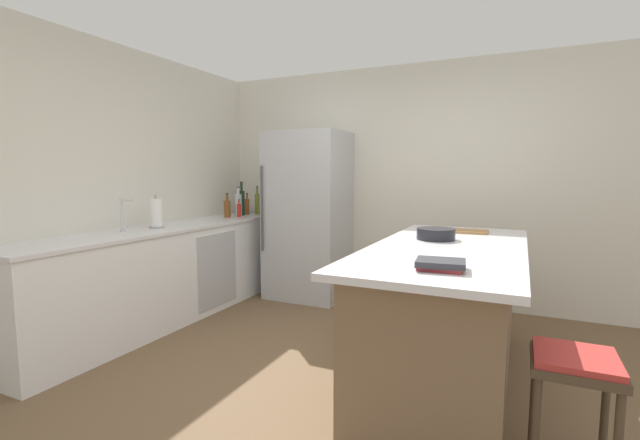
% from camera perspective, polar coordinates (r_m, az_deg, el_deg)
% --- Properties ---
extents(ground_plane, '(7.20, 7.20, 0.00)m').
position_cam_1_polar(ground_plane, '(3.06, 3.61, -21.50)').
color(ground_plane, brown).
extents(wall_rear, '(6.00, 0.10, 2.60)m').
position_cam_1_polar(wall_rear, '(4.88, 13.48, 4.56)').
color(wall_rear, silver).
rests_on(wall_rear, ground_plane).
extents(wall_left, '(0.10, 6.00, 2.60)m').
position_cam_1_polar(wall_left, '(4.27, -28.60, 3.78)').
color(wall_left, silver).
rests_on(wall_left, ground_plane).
extents(counter_run_left, '(0.63, 3.13, 0.92)m').
position_cam_1_polar(counter_run_left, '(4.46, -19.61, -6.67)').
color(counter_run_left, white).
rests_on(counter_run_left, ground_plane).
extents(kitchen_island, '(0.96, 2.21, 0.94)m').
position_cam_1_polar(kitchen_island, '(3.12, 16.34, -11.72)').
color(kitchen_island, '#7A6047').
rests_on(kitchen_island, ground_plane).
extents(refrigerator, '(0.86, 0.72, 1.89)m').
position_cam_1_polar(refrigerator, '(4.93, -1.59, 0.59)').
color(refrigerator, '#B7BABF').
rests_on(refrigerator, ground_plane).
extents(bar_stool, '(0.36, 0.36, 0.62)m').
position_cam_1_polar(bar_stool, '(2.35, 30.61, -17.60)').
color(bar_stool, '#473828').
rests_on(bar_stool, ground_plane).
extents(sink_faucet, '(0.15, 0.05, 0.30)m').
position_cam_1_polar(sink_faucet, '(4.11, -24.63, 0.72)').
color(sink_faucet, silver).
rests_on(sink_faucet, counter_run_left).
extents(paper_towel_roll, '(0.14, 0.14, 0.31)m').
position_cam_1_polar(paper_towel_roll, '(4.32, -20.87, 0.79)').
color(paper_towel_roll, gray).
rests_on(paper_towel_roll, counter_run_left).
extents(olive_oil_bottle, '(0.06, 0.06, 0.35)m').
position_cam_1_polar(olive_oil_bottle, '(5.45, -8.30, 2.21)').
color(olive_oil_bottle, olive).
rests_on(olive_oil_bottle, counter_run_left).
extents(vinegar_bottle, '(0.05, 0.05, 0.27)m').
position_cam_1_polar(vinegar_bottle, '(5.42, -9.62, 1.82)').
color(vinegar_bottle, '#994C23').
rests_on(vinegar_bottle, counter_run_left).
extents(wine_bottle, '(0.07, 0.07, 0.41)m').
position_cam_1_polar(wine_bottle, '(5.33, -10.33, 2.35)').
color(wine_bottle, '#19381E').
rests_on(wine_bottle, counter_run_left).
extents(soda_bottle, '(0.08, 0.08, 0.35)m').
position_cam_1_polar(soda_bottle, '(5.26, -10.75, 2.08)').
color(soda_bottle, silver).
rests_on(soda_bottle, counter_run_left).
extents(hot_sauce_bottle, '(0.05, 0.05, 0.21)m').
position_cam_1_polar(hot_sauce_bottle, '(5.13, -10.67, 1.30)').
color(hot_sauce_bottle, red).
rests_on(hot_sauce_bottle, counter_run_left).
extents(whiskey_bottle, '(0.08, 0.08, 0.28)m').
position_cam_1_polar(whiskey_bottle, '(5.10, -12.18, 1.53)').
color(whiskey_bottle, brown).
rests_on(whiskey_bottle, counter_run_left).
extents(cookbook_stack, '(0.26, 0.22, 0.05)m').
position_cam_1_polar(cookbook_stack, '(2.26, 15.67, -5.69)').
color(cookbook_stack, '#A83338').
rests_on(cookbook_stack, kitchen_island).
extents(mixing_bowl, '(0.28, 0.28, 0.08)m').
position_cam_1_polar(mixing_bowl, '(3.28, 15.09, -1.79)').
color(mixing_bowl, black).
rests_on(mixing_bowl, kitchen_island).
extents(cutting_board, '(0.35, 0.23, 0.02)m').
position_cam_1_polar(cutting_board, '(3.75, 18.78, -1.42)').
color(cutting_board, '#9E7042').
rests_on(cutting_board, kitchen_island).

